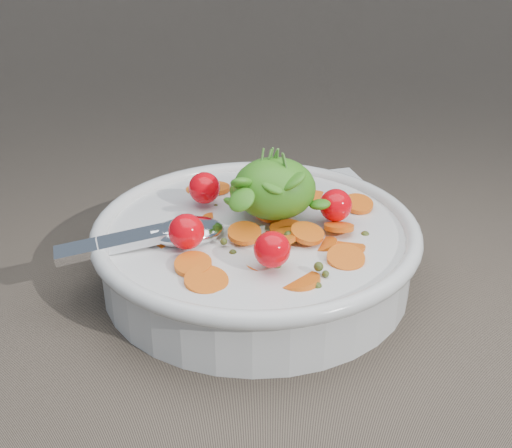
{
  "coord_description": "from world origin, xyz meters",
  "views": [
    {
      "loc": [
        -0.01,
        -0.56,
        0.34
      ],
      "look_at": [
        -0.02,
        -0.03,
        0.06
      ],
      "focal_mm": 45.0,
      "sensor_mm": 36.0,
      "label": 1
    }
  ],
  "objects": [
    {
      "name": "bowl",
      "position": [
        -0.02,
        -0.03,
        0.04
      ],
      "size": [
        0.33,
        0.31,
        0.13
      ],
      "color": "silver",
      "rests_on": "ground"
    },
    {
      "name": "ground",
      "position": [
        0.0,
        0.0,
        0.0
      ],
      "size": [
        6.0,
        6.0,
        0.0
      ],
      "primitive_type": "plane",
      "color": "#6D5E4D",
      "rests_on": "ground"
    },
    {
      "name": "napkin",
      "position": [
        0.05,
        0.16,
        0.0
      ],
      "size": [
        0.19,
        0.17,
        0.01
      ],
      "primitive_type": "cube",
      "rotation": [
        0.0,
        0.0,
        0.29
      ],
      "color": "white",
      "rests_on": "ground"
    }
  ]
}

